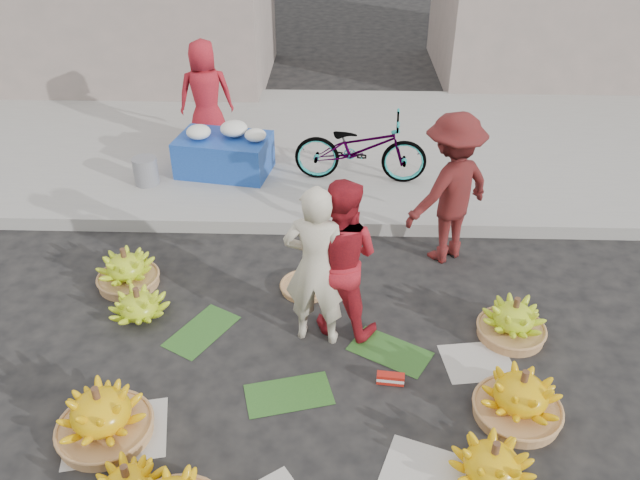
{
  "coord_description": "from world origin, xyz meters",
  "views": [
    {
      "loc": [
        0.24,
        -3.54,
        3.56
      ],
      "look_at": [
        0.1,
        0.9,
        0.7
      ],
      "focal_mm": 35.0,
      "sensor_mm": 36.0,
      "label": 1
    }
  ],
  "objects_px": {
    "banana_bunch_0": "(102,415)",
    "bicycle": "(361,148)",
    "banana_bunch_4": "(520,397)",
    "vendor_cream": "(316,267)",
    "flower_table": "(225,152)"
  },
  "relations": [
    {
      "from": "banana_bunch_0",
      "to": "bicycle",
      "type": "relative_size",
      "value": 0.42
    },
    {
      "from": "banana_bunch_4",
      "to": "banana_bunch_0",
      "type": "bearing_deg",
      "value": -174.88
    },
    {
      "from": "vendor_cream",
      "to": "flower_table",
      "type": "relative_size",
      "value": 1.21
    },
    {
      "from": "banana_bunch_0",
      "to": "vendor_cream",
      "type": "xyz_separation_m",
      "value": [
        1.45,
        1.08,
        0.52
      ]
    },
    {
      "from": "banana_bunch_4",
      "to": "vendor_cream",
      "type": "bearing_deg",
      "value": 151.32
    },
    {
      "from": "flower_table",
      "to": "bicycle",
      "type": "height_order",
      "value": "bicycle"
    },
    {
      "from": "vendor_cream",
      "to": "flower_table",
      "type": "bearing_deg",
      "value": -58.65
    },
    {
      "from": "banana_bunch_0",
      "to": "bicycle",
      "type": "bearing_deg",
      "value": 63.56
    },
    {
      "from": "flower_table",
      "to": "bicycle",
      "type": "distance_m",
      "value": 1.64
    },
    {
      "from": "banana_bunch_0",
      "to": "vendor_cream",
      "type": "height_order",
      "value": "vendor_cream"
    },
    {
      "from": "vendor_cream",
      "to": "flower_table",
      "type": "distance_m",
      "value": 3.1
    },
    {
      "from": "banana_bunch_4",
      "to": "vendor_cream",
      "type": "height_order",
      "value": "vendor_cream"
    },
    {
      "from": "banana_bunch_0",
      "to": "flower_table",
      "type": "height_order",
      "value": "flower_table"
    },
    {
      "from": "banana_bunch_0",
      "to": "bicycle",
      "type": "xyz_separation_m",
      "value": [
        1.88,
        3.77,
        0.33
      ]
    },
    {
      "from": "flower_table",
      "to": "vendor_cream",
      "type": "bearing_deg",
      "value": -56.82
    }
  ]
}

